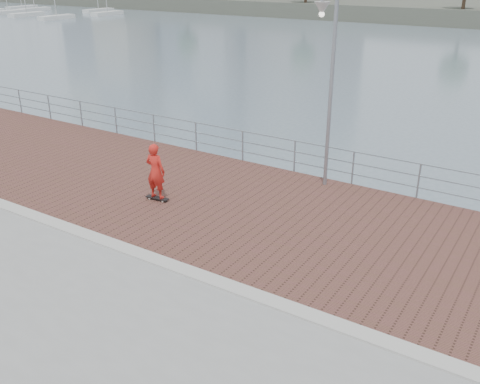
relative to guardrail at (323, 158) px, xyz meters
The scene contains 8 objects.
water 7.50m from the guardrail, 90.00° to the right, with size 400.00×400.00×0.00m, color slate.
brick_lane 3.47m from the guardrail, 90.00° to the right, with size 40.00×6.80×0.02m, color brown.
curb 7.03m from the guardrail, 90.00° to the right, with size 40.00×0.40×0.06m, color #B7B5AD.
guardrail is the anchor object (origin of this frame).
street_lamp 3.60m from the guardrail, 71.04° to the right, with size 0.43×1.24×5.85m.
skateboard 5.49m from the guardrail, 127.92° to the right, with size 0.74×0.26×0.08m.
skateboarder 5.46m from the guardrail, 127.92° to the right, with size 0.61×0.40×1.66m, color red.
marina 95.32m from the guardrail, 146.77° to the left, with size 26.33×19.91×9.75m.
Camera 1 is at (6.51, -8.18, 6.47)m, focal length 40.00 mm.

